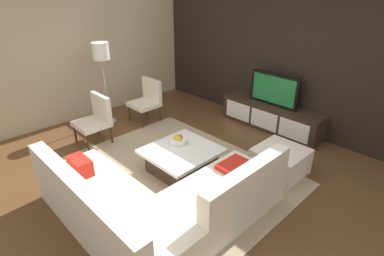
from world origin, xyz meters
The scene contains 13 objects.
ground_plane centered at (0.00, 0.00, 0.00)m, with size 14.00×14.00×0.00m, color brown.
feature_wall_back centered at (0.00, 2.70, 1.40)m, with size 6.40×0.12×2.80m, color black.
side_wall_left centered at (-3.20, 0.20, 1.40)m, with size 0.12×5.20×2.80m, color #C6B28E.
area_rug centered at (-0.10, 0.00, 0.01)m, with size 3.36×2.60×0.01m, color tan.
media_console centered at (0.00, 2.40, 0.25)m, with size 2.06×0.49×0.50m.
television centered at (0.00, 2.40, 0.81)m, with size 1.00×0.06×0.61m.
sectional_couch centered at (0.50, -0.88, 0.28)m, with size 2.34×2.33×0.81m.
coffee_table centered at (-0.10, 0.10, 0.20)m, with size 0.97×1.04×0.38m.
accent_chair_near centered at (-1.88, -0.34, 0.49)m, with size 0.56×0.53×0.87m.
floor_lamp centered at (-2.50, 0.24, 1.37)m, with size 0.32×0.32×1.63m.
ottoman centered at (0.98, 1.15, 0.20)m, with size 0.70×0.70×0.40m, color beige.
fruit_bowl centered at (-0.28, 0.20, 0.43)m, with size 0.28×0.28×0.14m.
accent_chair_far centered at (-2.01, 0.89, 0.49)m, with size 0.55×0.52×0.87m.
Camera 1 is at (2.89, -2.58, 2.70)m, focal length 28.65 mm.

